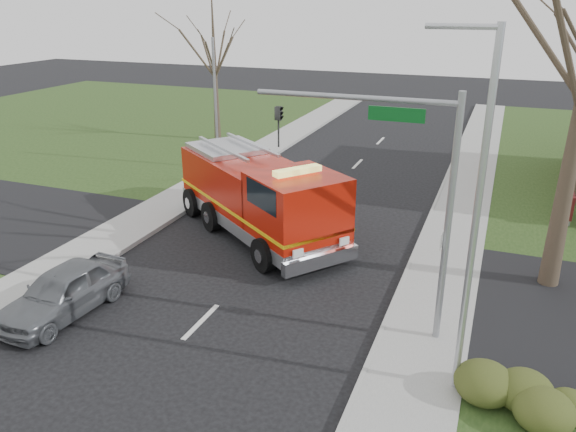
% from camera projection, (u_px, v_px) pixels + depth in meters
% --- Properties ---
extents(ground, '(120.00, 120.00, 0.00)m').
position_uv_depth(ground, '(201.00, 322.00, 16.35)').
color(ground, black).
rests_on(ground, ground).
extents(sidewalk_right, '(2.40, 80.00, 0.15)m').
position_uv_depth(sidewalk_right, '(415.00, 367.00, 14.23)').
color(sidewalk_right, gray).
rests_on(sidewalk_right, ground).
extents(sidewalk_left, '(2.40, 80.00, 0.15)m').
position_uv_depth(sidewalk_left, '(35.00, 283.00, 18.41)').
color(sidewalk_left, gray).
rests_on(sidewalk_left, ground).
extents(health_center_sign, '(0.12, 2.00, 1.40)m').
position_uv_depth(health_center_sign, '(570.00, 202.00, 23.35)').
color(health_center_sign, '#4B1112').
rests_on(health_center_sign, ground).
extents(hedge_corner, '(2.80, 2.00, 0.90)m').
position_uv_depth(hedge_corner, '(539.00, 402.00, 12.23)').
color(hedge_corner, '#313D16').
rests_on(hedge_corner, lawn_right).
extents(bare_tree_left, '(4.50, 4.50, 9.00)m').
position_uv_depth(bare_tree_left, '(214.00, 54.00, 35.10)').
color(bare_tree_left, '#392B21').
rests_on(bare_tree_left, ground).
extents(traffic_signal_mast, '(5.29, 0.18, 6.80)m').
position_uv_depth(traffic_signal_mast, '(401.00, 172.00, 14.19)').
color(traffic_signal_mast, gray).
rests_on(traffic_signal_mast, ground).
extents(streetlight_pole, '(1.48, 0.16, 8.40)m').
position_uv_depth(streetlight_pole, '(474.00, 214.00, 11.86)').
color(streetlight_pole, '#B7BABF').
rests_on(streetlight_pole, ground).
extents(utility_pole_far, '(0.14, 0.14, 7.00)m').
position_uv_depth(utility_pole_far, '(216.00, 107.00, 29.55)').
color(utility_pole_far, gray).
rests_on(utility_pole_far, ground).
extents(fire_engine, '(8.59, 7.47, 3.45)m').
position_uv_depth(fire_engine, '(260.00, 198.00, 21.79)').
color(fire_engine, '#A81507').
rests_on(fire_engine, ground).
extents(parked_car_maroon, '(2.05, 4.42, 1.47)m').
position_uv_depth(parked_car_maroon, '(64.00, 291.00, 16.56)').
color(parked_car_maroon, slate).
rests_on(parked_car_maroon, ground).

